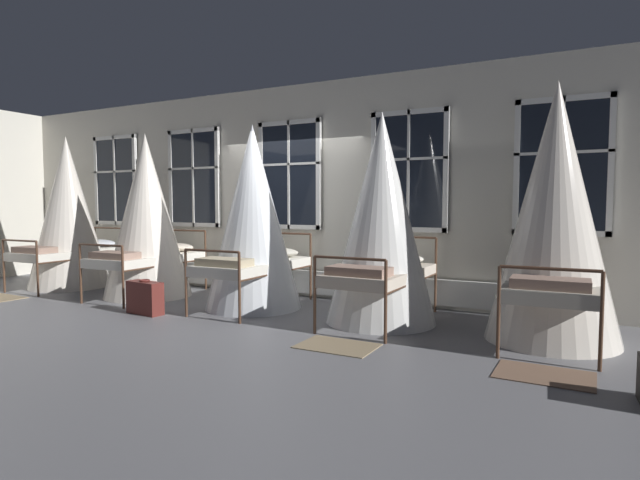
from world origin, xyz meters
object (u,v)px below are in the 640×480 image
object	(u,v)px
cot_fourth	(381,221)
cot_second	(147,218)
cot_third	(253,219)
cot_fifth	(554,216)
cot_first	(68,214)
suitcase_dark	(145,298)

from	to	relation	value
cot_fourth	cot_second	bearing A→B (deg)	91.58
cot_third	cot_fifth	distance (m)	3.90
cot_fourth	cot_first	bearing A→B (deg)	91.17
cot_third	suitcase_dark	xyz separation A→B (m)	(-1.05, -1.04, -1.04)
cot_third	cot_fifth	world-z (taller)	cot_fifth
cot_third	cot_fourth	xyz separation A→B (m)	(1.94, -0.02, 0.01)
cot_first	cot_fourth	xyz separation A→B (m)	(5.96, -0.05, -0.03)
cot_first	suitcase_dark	xyz separation A→B (m)	(2.96, -1.07, -1.08)
cot_fifth	suitcase_dark	xyz separation A→B (m)	(-4.95, -1.02, -1.13)
cot_first	cot_second	xyz separation A→B (m)	(1.97, -0.04, -0.04)
cot_second	cot_first	bearing A→B (deg)	87.06
cot_fifth	cot_second	bearing A→B (deg)	88.98
cot_fourth	cot_third	bearing A→B (deg)	91.11
cot_first	cot_fourth	distance (m)	5.96
cot_first	cot_third	distance (m)	4.02
cot_fifth	suitcase_dark	bearing A→B (deg)	100.70
cot_second	cot_fifth	distance (m)	5.95
cot_second	cot_fourth	distance (m)	3.99
suitcase_dark	cot_fifth	bearing A→B (deg)	18.91
cot_fourth	cot_fifth	bearing A→B (deg)	-88.46
cot_second	cot_fifth	size ratio (longest dim) A/B	0.94
cot_first	cot_third	size ratio (longest dim) A/B	1.03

